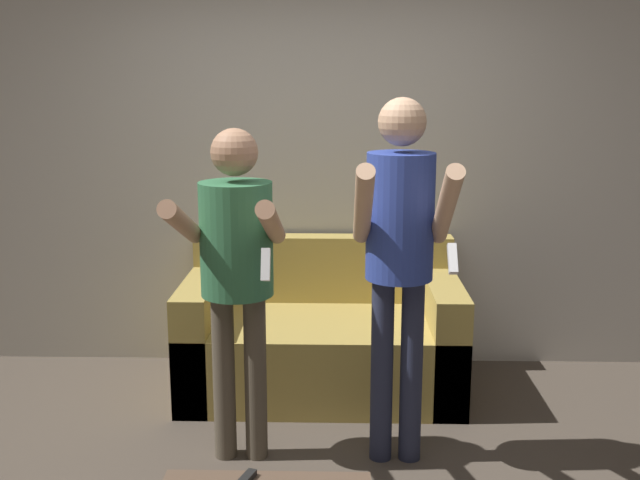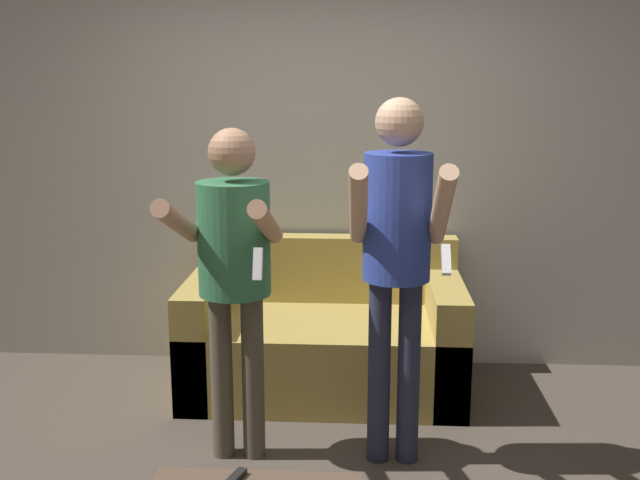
{
  "view_description": "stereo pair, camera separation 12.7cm",
  "coord_description": "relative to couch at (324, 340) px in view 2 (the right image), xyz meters",
  "views": [
    {
      "loc": [
        0.13,
        -2.99,
        1.87
      ],
      "look_at": [
        0.03,
        0.88,
        1.03
      ],
      "focal_mm": 42.0,
      "sensor_mm": 36.0,
      "label": 1
    },
    {
      "loc": [
        0.25,
        -2.98,
        1.87
      ],
      "look_at": [
        0.03,
        0.88,
        1.03
      ],
      "focal_mm": 42.0,
      "sensor_mm": 36.0,
      "label": 2
    }
  ],
  "objects": [
    {
      "name": "remote_far",
      "position": [
        -0.26,
        -1.73,
        0.05
      ],
      "size": [
        0.08,
        0.15,
        0.02
      ],
      "color": "black",
      "rests_on": "coffee_table"
    },
    {
      "name": "person_standing_left",
      "position": [
        -0.39,
        -0.9,
        0.73
      ],
      "size": [
        0.47,
        0.78,
        1.64
      ],
      "color": "brown",
      "rests_on": "ground_plane"
    },
    {
      "name": "person_standing_right",
      "position": [
        0.39,
        -0.89,
        0.82
      ],
      "size": [
        0.44,
        0.67,
        1.78
      ],
      "color": "#282D47",
      "rests_on": "ground_plane"
    },
    {
      "name": "wall_back",
      "position": [
        -0.03,
        0.49,
        1.05
      ],
      "size": [
        6.4,
        0.06,
        2.7
      ],
      "color": "#B7B2A8",
      "rests_on": "ground_plane"
    },
    {
      "name": "couch",
      "position": [
        0.0,
        0.0,
        0.0
      ],
      "size": [
        1.65,
        0.92,
        0.88
      ],
      "color": "#AD9347",
      "rests_on": "ground_plane"
    }
  ]
}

